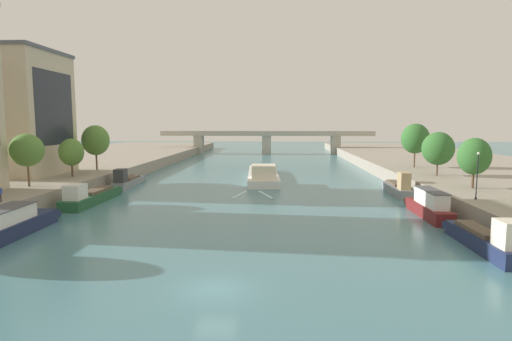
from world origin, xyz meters
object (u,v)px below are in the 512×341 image
at_px(moored_boat_left_gap_after, 128,181).
at_px(moored_boat_right_near, 485,239).
at_px(moored_boat_right_downstream, 429,205).
at_px(tree_right_far, 415,139).
at_px(tree_left_end_of_row, 71,152).
at_px(tree_right_third, 474,156).
at_px(barge_midriver, 263,174).
at_px(tree_left_distant, 96,140).
at_px(moored_boat_right_lone, 398,188).
at_px(moored_boat_left_far, 91,196).
at_px(moored_boat_left_second, 0,228).
at_px(tree_left_second, 27,150).
at_px(tree_right_past_mid, 438,149).
at_px(bridge_far, 267,139).
at_px(lamppost_right_bank, 477,174).

xyz_separation_m(moored_boat_left_gap_after, moored_boat_right_near, (39.89, -31.24, 0.06)).
height_order(moored_boat_right_downstream, tree_right_far, tree_right_far).
height_order(moored_boat_left_gap_after, moored_boat_right_near, moored_boat_right_near).
bearing_deg(moored_boat_right_near, tree_left_end_of_row, 150.86).
relative_size(moored_boat_right_downstream, tree_right_third, 1.71).
height_order(barge_midriver, tree_right_third, tree_right_third).
height_order(moored_boat_right_downstream, tree_left_distant, tree_left_distant).
bearing_deg(moored_boat_right_lone, moored_boat_left_far, -168.39).
bearing_deg(moored_boat_right_downstream, tree_left_distant, 153.80).
xyz_separation_m(barge_midriver, moored_boat_left_second, (-20.92, -39.04, 0.14)).
bearing_deg(tree_left_second, moored_boat_right_downstream, -5.53).
relative_size(barge_midriver, tree_right_far, 3.29).
bearing_deg(tree_right_third, moored_boat_right_lone, 130.53).
height_order(moored_boat_right_lone, tree_left_second, tree_left_second).
distance_m(moored_boat_left_second, moored_boat_right_lone, 47.15).
relative_size(tree_right_third, tree_right_past_mid, 0.93).
distance_m(moored_boat_right_downstream, moored_boat_right_lone, 13.71).
distance_m(barge_midriver, tree_left_second, 36.90).
bearing_deg(tree_left_second, tree_left_distant, 88.78).
bearing_deg(moored_boat_right_near, moored_boat_left_second, 178.91).
bearing_deg(tree_left_distant, moored_boat_right_lone, -10.92).
bearing_deg(moored_boat_left_second, tree_left_second, 114.09).
bearing_deg(tree_left_end_of_row, barge_midriver, 27.65).
distance_m(barge_midriver, moored_boat_right_near, 44.00).
distance_m(moored_boat_left_second, tree_left_end_of_row, 26.01).
bearing_deg(moored_boat_right_lone, tree_left_distant, 169.08).
bearing_deg(bridge_far, tree_left_second, -107.56).
relative_size(moored_boat_left_far, tree_right_third, 2.17).
bearing_deg(tree_right_far, moored_boat_left_far, -152.92).
distance_m(barge_midriver, moored_boat_left_gap_after, 22.79).
bearing_deg(tree_left_distant, moored_boat_right_downstream, -26.20).
xyz_separation_m(moored_boat_left_second, moored_boat_left_gap_after, (-0.20, 30.49, -0.25)).
bearing_deg(moored_boat_right_near, moored_boat_right_downstream, 90.46).
bearing_deg(tree_left_end_of_row, tree_left_second, -94.45).
bearing_deg(bridge_far, moored_boat_right_downstream, -77.49).
relative_size(moored_boat_left_gap_after, tree_right_third, 1.78).
xyz_separation_m(tree_left_distant, tree_right_far, (54.02, 6.93, 0.13)).
bearing_deg(tree_right_far, bridge_far, 114.94).
bearing_deg(tree_right_far, tree_left_distant, -172.69).
height_order(moored_boat_right_downstream, lamppost_right_bank, lamppost_right_bank).
distance_m(moored_boat_left_gap_after, tree_left_second, 17.41).
bearing_deg(tree_left_distant, moored_boat_left_far, -68.38).
bearing_deg(moored_boat_right_near, moored_boat_left_far, 156.37).
bearing_deg(tree_left_end_of_row, tree_right_third, -8.41).
relative_size(barge_midriver, moored_boat_left_second, 1.71).
bearing_deg(bridge_far, tree_left_distant, -111.67).
xyz_separation_m(moored_boat_left_far, tree_right_past_mid, (46.73, 12.40, 5.32)).
bearing_deg(tree_left_end_of_row, tree_left_distant, 92.19).
bearing_deg(tree_left_end_of_row, moored_boat_left_far, -52.14).
distance_m(moored_boat_left_far, moored_boat_right_near, 43.02).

